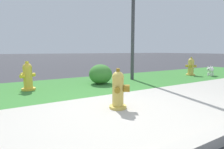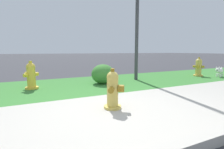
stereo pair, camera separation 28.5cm
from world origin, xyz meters
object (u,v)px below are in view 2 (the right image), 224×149
Objects in this scene: fire_hydrant_far_end at (198,67)px; fire_hydrant_mid_block at (113,90)px; shrub_bush_near_lamp at (103,74)px; fire_hydrant_across_street at (31,76)px; small_white_dog at (219,71)px.

fire_hydrant_far_end is 1.06× the size of fire_hydrant_mid_block.
shrub_bush_near_lamp is at bearing -165.33° from fire_hydrant_mid_block.
fire_hydrant_across_street reaches higher than fire_hydrant_mid_block.
fire_hydrant_far_end reaches higher than fire_hydrant_across_street.
shrub_bush_near_lamp is at bearing 56.55° from fire_hydrant_far_end.
shrub_bush_near_lamp is (1.88, -0.14, -0.05)m from fire_hydrant_across_street.
fire_hydrant_across_street is at bearing 55.87° from fire_hydrant_far_end.
fire_hydrant_across_street is 0.99× the size of fire_hydrant_far_end.
fire_hydrant_far_end is at bearing -2.36° from shrub_bush_near_lamp.
fire_hydrant_across_street is 6.24m from small_white_dog.
fire_hydrant_mid_block is at bearing 0.86° from small_white_dog.
fire_hydrant_mid_block reaches higher than shrub_bush_near_lamp.
fire_hydrant_across_street is 2.53m from fire_hydrant_mid_block.
fire_hydrant_far_end is 4.93m from fire_hydrant_mid_block.
fire_hydrant_mid_block is (-4.53, -1.94, -0.02)m from fire_hydrant_far_end.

